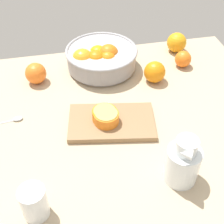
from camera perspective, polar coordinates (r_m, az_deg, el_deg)
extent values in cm
cube|color=tan|center=(103.65, 0.45, -3.48)|extent=(115.96, 97.54, 3.00)
cylinder|color=#99999E|center=(128.20, -1.86, 8.17)|extent=(24.81, 24.81, 1.20)
cylinder|color=#99999E|center=(125.93, -1.90, 9.70)|extent=(26.97, 26.97, 6.97)
torus|color=#99999E|center=(124.06, -1.94, 11.05)|extent=(28.17, 28.17, 1.20)
sphere|color=orange|center=(124.24, -0.62, 10.41)|extent=(7.86, 7.86, 7.86)
sphere|color=orange|center=(129.33, -0.68, 10.73)|extent=(6.41, 6.41, 6.41)
sphere|color=orange|center=(126.07, -2.54, 10.24)|extent=(7.79, 7.79, 7.79)
sphere|color=orange|center=(122.93, -5.35, 9.46)|extent=(8.29, 8.29, 8.29)
sphere|color=orange|center=(122.68, -2.87, 9.37)|extent=(7.88, 7.88, 7.88)
sphere|color=orange|center=(122.24, -0.76, 9.50)|extent=(6.62, 6.62, 6.62)
cylinder|color=white|center=(87.84, 12.57, -9.33)|extent=(9.29, 9.29, 10.97)
cylinder|color=white|center=(82.08, 13.36, -6.05)|extent=(5.83, 5.83, 4.28)
cone|color=white|center=(78.35, 13.24, -7.41)|extent=(3.95, 3.87, 2.80)
torus|color=white|center=(90.57, 13.06, -6.26)|extent=(3.84, 5.90, 6.03)
cylinder|color=yellow|center=(88.94, 12.43, -9.90)|extent=(8.55, 8.55, 8.12)
cylinder|color=white|center=(82.34, -13.92, -15.65)|extent=(6.66, 6.66, 9.66)
cylinder|color=#F49D40|center=(84.10, -13.68, -16.41)|extent=(5.86, 5.86, 5.45)
cube|color=olive|center=(103.11, -0.07, -1.85)|extent=(30.35, 21.09, 1.90)
cylinder|color=orange|center=(101.55, -1.34, -0.56)|extent=(8.10, 8.10, 3.60)
cylinder|color=#FEC15C|center=(100.22, -1.36, 0.25)|extent=(7.13, 7.13, 0.30)
cylinder|color=orange|center=(100.70, -1.03, -1.02)|extent=(8.19, 8.19, 3.60)
cylinder|color=#F6B15E|center=(99.36, -1.04, -0.21)|extent=(7.21, 7.21, 0.30)
sphere|color=orange|center=(131.05, 12.73, 9.33)|extent=(6.57, 6.57, 6.57)
sphere|color=orange|center=(120.35, 7.73, 7.18)|extent=(8.11, 8.11, 8.11)
sphere|color=orange|center=(122.14, -13.64, 6.81)|extent=(7.92, 7.92, 7.92)
sphere|color=orange|center=(139.93, 11.62, 12.23)|extent=(8.26, 8.26, 8.26)
ellipsoid|color=silver|center=(109.56, -16.68, -1.15)|extent=(3.45, 2.61, 1.00)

